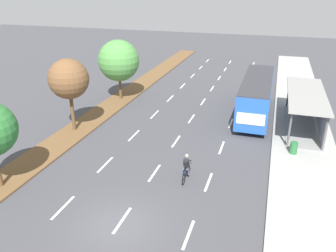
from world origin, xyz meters
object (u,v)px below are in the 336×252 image
trash_bin (294,148)px  median_tree_third (119,61)px  bus (257,93)px  cyclist (186,168)px  median_tree_second (69,79)px  bus_shelter (308,107)px

trash_bin → median_tree_third: bearing=155.7°
bus → median_tree_third: size_ratio=1.89×
bus → cyclist: bus is taller
bus → cyclist: 13.23m
median_tree_second → trash_bin: size_ratio=6.84×
bus → trash_bin: bus is taller
bus_shelter → cyclist: 13.15m
cyclist → median_tree_third: size_ratio=0.30×
cyclist → median_tree_second: 12.02m
trash_bin → bus_shelter: bearing=78.8°
trash_bin → bus: bearing=113.3°
median_tree_second → median_tree_third: median_tree_third is taller
cyclist → median_tree_third: median_tree_third is taller
bus → cyclist: size_ratio=6.20×
bus → median_tree_second: (-13.74, -8.38, 2.28)m
median_tree_second → median_tree_third: 8.53m
median_tree_second → median_tree_third: size_ratio=0.97×
bus_shelter → trash_bin: 5.68m
cyclist → trash_bin: (6.34, 5.38, -0.22)m
bus_shelter → bus: size_ratio=0.87×
bus → trash_bin: size_ratio=13.28×
trash_bin → median_tree_second: bearing=-176.7°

